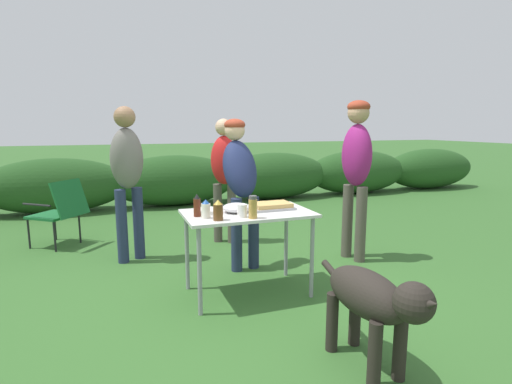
# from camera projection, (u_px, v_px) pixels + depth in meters

# --- Properties ---
(ground_plane) EXTENTS (60.00, 60.00, 0.00)m
(ground_plane) POSITION_uv_depth(u_px,v_px,m) (248.00, 293.00, 3.57)
(ground_plane) COLOR #336028
(shrub_hedge) EXTENTS (14.40, 0.90, 0.94)m
(shrub_hedge) POSITION_uv_depth(u_px,v_px,m) (174.00, 180.00, 7.43)
(shrub_hedge) COLOR #234C1E
(shrub_hedge) RESTS_ON ground
(folding_table) EXTENTS (1.10, 0.64, 0.74)m
(folding_table) POSITION_uv_depth(u_px,v_px,m) (248.00, 221.00, 3.46)
(folding_table) COLOR silver
(folding_table) RESTS_ON ground
(food_tray) EXTENTS (0.38, 0.26, 0.06)m
(food_tray) POSITION_uv_depth(u_px,v_px,m) (272.00, 206.00, 3.58)
(food_tray) COLOR #9E9EA3
(food_tray) RESTS_ON folding_table
(plate_stack) EXTENTS (0.23, 0.23, 0.03)m
(plate_stack) POSITION_uv_depth(u_px,v_px,m) (207.00, 211.00, 3.42)
(plate_stack) COLOR white
(plate_stack) RESTS_ON folding_table
(mixing_bowl) EXTENTS (0.24, 0.24, 0.08)m
(mixing_bowl) POSITION_uv_depth(u_px,v_px,m) (236.00, 208.00, 3.44)
(mixing_bowl) COLOR silver
(mixing_bowl) RESTS_ON folding_table
(paper_cup_stack) EXTENTS (0.08, 0.08, 0.11)m
(paper_cup_stack) POSITION_uv_depth(u_px,v_px,m) (242.00, 211.00, 3.26)
(paper_cup_stack) COLOR white
(paper_cup_stack) RESTS_ON folding_table
(bbq_sauce_bottle) EXTENTS (0.06, 0.06, 0.19)m
(bbq_sauce_bottle) POSITION_uv_depth(u_px,v_px,m) (197.00, 206.00, 3.27)
(bbq_sauce_bottle) COLOR #562314
(bbq_sauce_bottle) RESTS_ON folding_table
(beer_bottle) EXTENTS (0.08, 0.08, 0.16)m
(beer_bottle) POSITION_uv_depth(u_px,v_px,m) (218.00, 211.00, 3.14)
(beer_bottle) COLOR brown
(beer_bottle) RESTS_ON folding_table
(spice_jar) EXTENTS (0.07, 0.07, 0.18)m
(spice_jar) POSITION_uv_depth(u_px,v_px,m) (253.00, 207.00, 3.21)
(spice_jar) COLOR #B2893D
(spice_jar) RESTS_ON folding_table
(mayo_bottle) EXTENTS (0.07, 0.07, 0.15)m
(mayo_bottle) POSITION_uv_depth(u_px,v_px,m) (206.00, 209.00, 3.22)
(mayo_bottle) COLOR silver
(mayo_bottle) RESTS_ON folding_table
(standing_person_in_olive_jacket) EXTENTS (0.42, 0.51, 1.55)m
(standing_person_in_olive_jacket) POSITION_uv_depth(u_px,v_px,m) (240.00, 176.00, 4.10)
(standing_person_in_olive_jacket) COLOR #232D4C
(standing_person_in_olive_jacket) RESTS_ON ground
(standing_person_in_gray_fleece) EXTENTS (0.34, 0.41, 1.74)m
(standing_person_in_gray_fleece) POSITION_uv_depth(u_px,v_px,m) (356.00, 162.00, 4.31)
(standing_person_in_gray_fleece) COLOR #4C473D
(standing_person_in_gray_fleece) RESTS_ON ground
(standing_person_with_beanie) EXTENTS (0.44, 0.40, 1.68)m
(standing_person_with_beanie) POSITION_uv_depth(u_px,v_px,m) (127.00, 169.00, 4.27)
(standing_person_with_beanie) COLOR #232D4C
(standing_person_with_beanie) RESTS_ON ground
(standing_person_in_dark_puffer) EXTENTS (0.42, 0.39, 1.56)m
(standing_person_in_dark_puffer) POSITION_uv_depth(u_px,v_px,m) (224.00, 169.00, 4.98)
(standing_person_in_dark_puffer) COLOR #4C473D
(standing_person_in_dark_puffer) RESTS_ON ground
(dog) EXTENTS (0.33, 1.02, 0.68)m
(dog) POSITION_uv_depth(u_px,v_px,m) (373.00, 300.00, 2.38)
(dog) COLOR #28231E
(dog) RESTS_ON ground
(camp_chair_green_behind_table) EXTENTS (0.75, 0.73, 0.83)m
(camp_chair_green_behind_table) POSITION_uv_depth(u_px,v_px,m) (60.00, 209.00, 4.87)
(camp_chair_green_behind_table) COLOR #19602D
(camp_chair_green_behind_table) RESTS_ON ground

